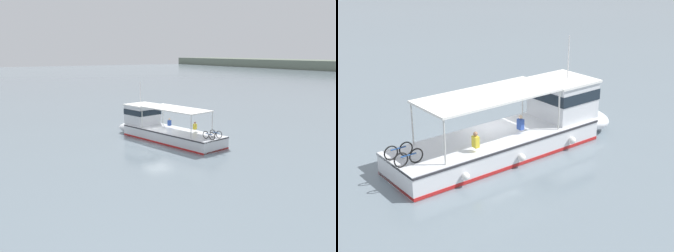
# 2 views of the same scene
# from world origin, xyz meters

# --- Properties ---
(ground_plane) EXTENTS (400.00, 400.00, 0.00)m
(ground_plane) POSITION_xyz_m (0.00, 0.00, 0.00)
(ground_plane) COLOR slate
(ferry_main) EXTENTS (13.07, 5.70, 5.32)m
(ferry_main) POSITION_xyz_m (-1.19, 1.06, 1.01)
(ferry_main) COLOR silver
(ferry_main) RESTS_ON ground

